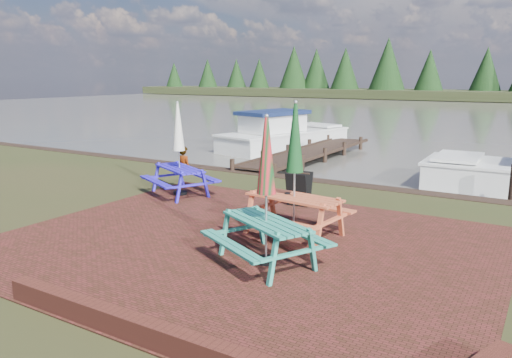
{
  "coord_description": "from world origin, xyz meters",
  "views": [
    {
      "loc": [
        4.81,
        -6.53,
        3.12
      ],
      "look_at": [
        -0.44,
        2.15,
        1.0
      ],
      "focal_mm": 35.0,
      "sensor_mm": 36.0,
      "label": 1
    }
  ],
  "objects_px": {
    "picnic_table_teal": "(266,214)",
    "boat_jetty": "(282,137)",
    "chalkboard": "(299,189)",
    "person": "(184,147)",
    "picnic_table_blue": "(179,163)",
    "jetty": "(309,153)",
    "picnic_table_red": "(294,190)"
  },
  "relations": [
    {
      "from": "picnic_table_teal",
      "to": "boat_jetty",
      "type": "height_order",
      "value": "picnic_table_teal"
    },
    {
      "from": "chalkboard",
      "to": "person",
      "type": "xyz_separation_m",
      "value": [
        -5.39,
        2.27,
        0.36
      ]
    },
    {
      "from": "picnic_table_blue",
      "to": "boat_jetty",
      "type": "distance_m",
      "value": 10.22
    },
    {
      "from": "picnic_table_teal",
      "to": "jetty",
      "type": "xyz_separation_m",
      "value": [
        -4.34,
        10.91,
        -0.75
      ]
    },
    {
      "from": "chalkboard",
      "to": "jetty",
      "type": "bearing_deg",
      "value": 108.69
    },
    {
      "from": "chalkboard",
      "to": "picnic_table_teal",
      "type": "bearing_deg",
      "value": -76.63
    },
    {
      "from": "picnic_table_teal",
      "to": "boat_jetty",
      "type": "xyz_separation_m",
      "value": [
        -6.68,
        13.04,
        -0.49
      ]
    },
    {
      "from": "boat_jetty",
      "to": "person",
      "type": "distance_m",
      "value": 7.15
    },
    {
      "from": "boat_jetty",
      "to": "chalkboard",
      "type": "bearing_deg",
      "value": -45.75
    },
    {
      "from": "picnic_table_teal",
      "to": "boat_jetty",
      "type": "relative_size",
      "value": 0.35
    },
    {
      "from": "chalkboard",
      "to": "boat_jetty",
      "type": "bearing_deg",
      "value": 115.57
    },
    {
      "from": "picnic_table_red",
      "to": "person",
      "type": "bearing_deg",
      "value": 152.51
    },
    {
      "from": "picnic_table_red",
      "to": "picnic_table_blue",
      "type": "bearing_deg",
      "value": 167.17
    },
    {
      "from": "picnic_table_teal",
      "to": "chalkboard",
      "type": "relative_size",
      "value": 2.95
    },
    {
      "from": "picnic_table_red",
      "to": "boat_jetty",
      "type": "xyz_separation_m",
      "value": [
        -6.39,
        11.44,
        -0.53
      ]
    },
    {
      "from": "chalkboard",
      "to": "person",
      "type": "bearing_deg",
      "value": 152.43
    },
    {
      "from": "chalkboard",
      "to": "person",
      "type": "height_order",
      "value": "person"
    },
    {
      "from": "chalkboard",
      "to": "boat_jetty",
      "type": "distance_m",
      "value": 10.89
    },
    {
      "from": "picnic_table_blue",
      "to": "jetty",
      "type": "xyz_separation_m",
      "value": [
        0.08,
        7.83,
        -0.74
      ]
    },
    {
      "from": "jetty",
      "to": "boat_jetty",
      "type": "relative_size",
      "value": 1.29
    },
    {
      "from": "picnic_table_teal",
      "to": "picnic_table_blue",
      "type": "height_order",
      "value": "picnic_table_teal"
    },
    {
      "from": "picnic_table_teal",
      "to": "picnic_table_blue",
      "type": "bearing_deg",
      "value": 172.24
    },
    {
      "from": "person",
      "to": "picnic_table_teal",
      "type": "bearing_deg",
      "value": 150.37
    },
    {
      "from": "picnic_table_red",
      "to": "chalkboard",
      "type": "bearing_deg",
      "value": 120.65
    },
    {
      "from": "chalkboard",
      "to": "person",
      "type": "relative_size",
      "value": 0.53
    },
    {
      "from": "picnic_table_blue",
      "to": "person",
      "type": "xyz_separation_m",
      "value": [
        -2.16,
        2.82,
        -0.06
      ]
    },
    {
      "from": "picnic_table_red",
      "to": "chalkboard",
      "type": "height_order",
      "value": "picnic_table_red"
    },
    {
      "from": "picnic_table_teal",
      "to": "picnic_table_red",
      "type": "height_order",
      "value": "picnic_table_red"
    },
    {
      "from": "picnic_table_red",
      "to": "jetty",
      "type": "distance_m",
      "value": 10.18
    },
    {
      "from": "chalkboard",
      "to": "jetty",
      "type": "distance_m",
      "value": 7.94
    },
    {
      "from": "picnic_table_blue",
      "to": "chalkboard",
      "type": "bearing_deg",
      "value": 35.67
    },
    {
      "from": "picnic_table_red",
      "to": "boat_jetty",
      "type": "distance_m",
      "value": 13.11
    }
  ]
}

